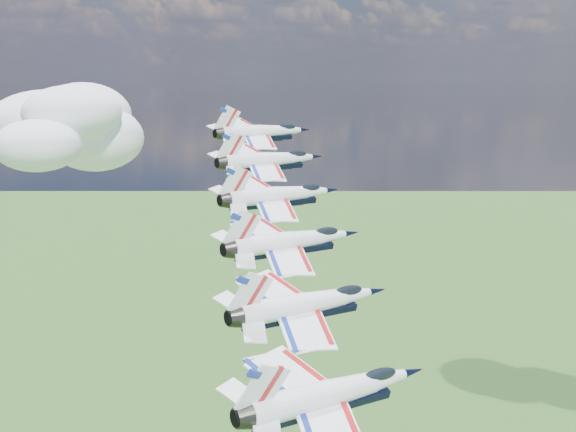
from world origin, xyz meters
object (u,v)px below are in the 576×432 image
Objects in this scene: jet_3 at (295,241)px; jet_5 at (337,392)px; jet_2 at (282,195)px; jet_4 at (312,303)px; jet_0 at (265,131)px; jet_1 at (272,159)px.

jet_3 is 21.99m from jet_5.
jet_4 is at bearing -23.93° from jet_2.
jet_0 is 43.99m from jet_4.
jet_3 is (15.09, -15.17, -5.07)m from jet_1.
jet_2 is at bearing 156.07° from jet_5.
jet_1 is 1.00× the size of jet_2.
jet_5 is (22.63, -22.76, -7.61)m from jet_2.
jet_4 is (15.09, -15.17, -5.07)m from jet_2.
jet_0 reaches higher than jet_2.
jet_4 reaches higher than jet_5.
jet_4 is at bearing -23.93° from jet_1.
jet_3 is at bearing 156.07° from jet_5.
jet_5 is at bearing -23.93° from jet_1.
jet_2 is at bearing -23.93° from jet_1.
jet_0 is 32.99m from jet_3.
jet_4 is at bearing -23.93° from jet_0.
jet_0 is 54.98m from jet_5.
jet_2 is 11.00m from jet_3.
jet_1 is 1.00× the size of jet_3.
jet_0 is at bearing 156.07° from jet_4.
jet_0 is 1.00× the size of jet_5.
jet_0 reaches higher than jet_4.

